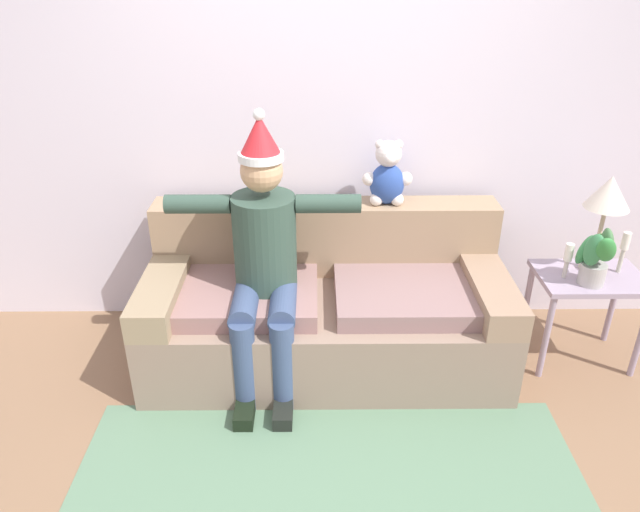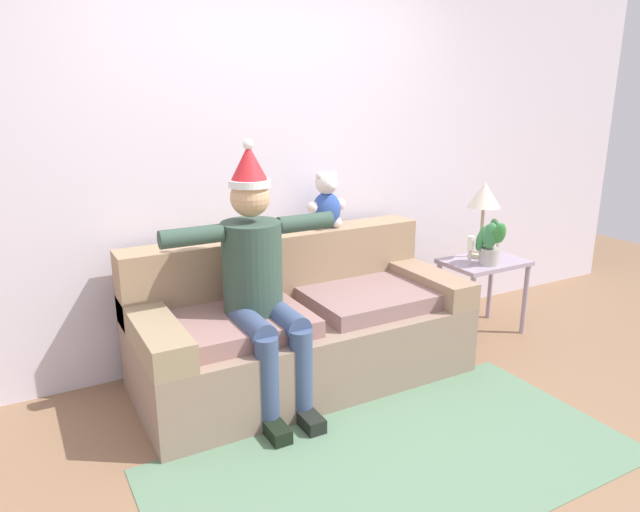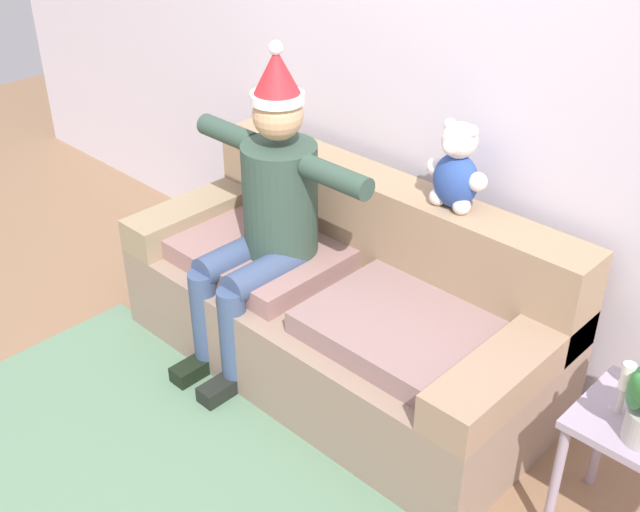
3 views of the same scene
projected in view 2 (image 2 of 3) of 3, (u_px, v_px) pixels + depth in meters
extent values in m
plane|color=#886548|center=(393.00, 459.00, 2.87)|extent=(10.00, 10.00, 0.00)
cube|color=silver|center=(261.00, 154.00, 3.80)|extent=(7.00, 0.10, 2.70)
cube|color=gray|center=(303.00, 346.00, 3.62)|extent=(2.03, 0.91, 0.43)
cube|color=#9E8161|center=(279.00, 266.00, 3.79)|extent=(2.03, 0.24, 0.44)
cube|color=#988263|center=(153.00, 331.00, 3.12)|extent=(0.22, 0.91, 0.16)
cube|color=#9A7B62|center=(421.00, 279.00, 3.96)|extent=(0.22, 0.91, 0.16)
cube|color=gray|center=(235.00, 324.00, 3.29)|extent=(0.81, 0.64, 0.10)
cube|color=gray|center=(370.00, 297.00, 3.72)|extent=(0.81, 0.64, 0.10)
cylinder|color=#334B3E|center=(252.00, 267.00, 3.29)|extent=(0.34, 0.34, 0.52)
sphere|color=tan|center=(250.00, 197.00, 3.18)|extent=(0.22, 0.22, 0.22)
cylinder|color=white|center=(249.00, 183.00, 3.16)|extent=(0.23, 0.23, 0.04)
cone|color=red|center=(249.00, 163.00, 3.13)|extent=(0.21, 0.21, 0.20)
sphere|color=white|center=(248.00, 144.00, 3.10)|extent=(0.06, 0.06, 0.06)
cylinder|color=#3C4E73|center=(251.00, 325.00, 3.15)|extent=(0.14, 0.40, 0.14)
cylinder|color=#3C4E73|center=(267.00, 384.00, 3.05)|extent=(0.13, 0.13, 0.53)
cube|color=black|center=(275.00, 429.00, 3.05)|extent=(0.10, 0.24, 0.08)
cylinder|color=#3C4E73|center=(284.00, 318.00, 3.24)|extent=(0.14, 0.40, 0.14)
cylinder|color=#3C4E73|center=(301.00, 376.00, 3.15)|extent=(0.13, 0.13, 0.53)
cube|color=black|center=(308.00, 419.00, 3.14)|extent=(0.10, 0.24, 0.08)
cylinder|color=#334B3E|center=(191.00, 236.00, 3.07)|extent=(0.34, 0.10, 0.10)
cylinder|color=#334B3E|center=(305.00, 223.00, 3.39)|extent=(0.34, 0.10, 0.10)
ellipsoid|color=#2D4C9C|center=(326.00, 210.00, 3.86)|extent=(0.20, 0.16, 0.24)
sphere|color=white|center=(326.00, 183.00, 3.81)|extent=(0.15, 0.15, 0.15)
sphere|color=white|center=(331.00, 186.00, 3.76)|extent=(0.07, 0.07, 0.07)
sphere|color=white|center=(319.00, 176.00, 3.77)|extent=(0.05, 0.05, 0.05)
sphere|color=white|center=(333.00, 175.00, 3.82)|extent=(0.05, 0.05, 0.05)
sphere|color=white|center=(312.00, 207.00, 3.80)|extent=(0.08, 0.08, 0.08)
sphere|color=white|center=(321.00, 224.00, 3.83)|extent=(0.08, 0.08, 0.08)
sphere|color=white|center=(340.00, 204.00, 3.90)|extent=(0.08, 0.08, 0.08)
sphere|color=white|center=(336.00, 222.00, 3.88)|extent=(0.08, 0.08, 0.08)
cube|color=#A08FA4|center=(484.00, 262.00, 4.23)|extent=(0.59, 0.41, 0.03)
cylinder|color=#A08FA4|center=(471.00, 312.00, 4.04)|extent=(0.04, 0.04, 0.53)
cylinder|color=#A08FA4|center=(525.00, 299.00, 4.29)|extent=(0.04, 0.04, 0.53)
cylinder|color=#A08FA4|center=(438.00, 297.00, 4.33)|extent=(0.04, 0.04, 0.53)
cylinder|color=#A08FA4|center=(490.00, 286.00, 4.58)|extent=(0.04, 0.04, 0.53)
cylinder|color=#BFBC97|center=(480.00, 255.00, 4.31)|extent=(0.14, 0.14, 0.03)
cylinder|color=tan|center=(482.00, 230.00, 4.26)|extent=(0.02, 0.02, 0.35)
cone|color=silver|center=(484.00, 195.00, 4.18)|extent=(0.24, 0.24, 0.18)
cylinder|color=#B4AEA9|center=(489.00, 256.00, 4.11)|extent=(0.14, 0.14, 0.12)
ellipsoid|color=#457644|center=(496.00, 231.00, 4.08)|extent=(0.08, 0.13, 0.20)
ellipsoid|color=#46793E|center=(484.00, 236.00, 4.14)|extent=(0.16, 0.10, 0.21)
ellipsoid|color=#338245|center=(481.00, 238.00, 4.09)|extent=(0.16, 0.13, 0.20)
ellipsoid|color=#38804A|center=(490.00, 236.00, 4.02)|extent=(0.14, 0.12, 0.19)
ellipsoid|color=#34893D|center=(500.00, 233.00, 4.00)|extent=(0.16, 0.13, 0.21)
cylinder|color=beige|center=(470.00, 257.00, 4.12)|extent=(0.02, 0.02, 0.11)
cylinder|color=white|center=(471.00, 243.00, 4.09)|extent=(0.04, 0.04, 0.10)
cylinder|color=beige|center=(498.00, 246.00, 4.32)|extent=(0.02, 0.02, 0.15)
cylinder|color=white|center=(499.00, 230.00, 4.28)|extent=(0.04, 0.04, 0.10)
cube|color=slate|center=(399.00, 463.00, 2.84)|extent=(2.37, 1.19, 0.01)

